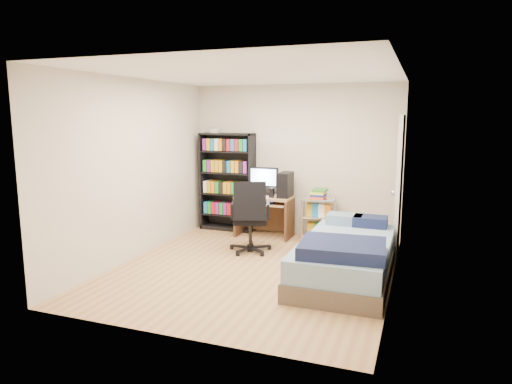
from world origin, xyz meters
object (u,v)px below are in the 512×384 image
at_px(office_chair, 250,229).
at_px(computer_desk, 270,200).
at_px(media_shelf, 228,181).
at_px(bed, 346,257).

bearing_deg(office_chair, computer_desk, 71.41).
relative_size(media_shelf, bed, 0.82).
relative_size(office_chair, bed, 0.50).
height_order(media_shelf, computer_desk, media_shelf).
distance_m(media_shelf, computer_desk, 0.91).
relative_size(computer_desk, office_chair, 1.07).
xyz_separation_m(media_shelf, computer_desk, (0.85, -0.19, -0.25)).
bearing_deg(media_shelf, office_chair, -53.11).
bearing_deg(media_shelf, computer_desk, -12.25).
bearing_deg(computer_desk, bed, -46.38).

